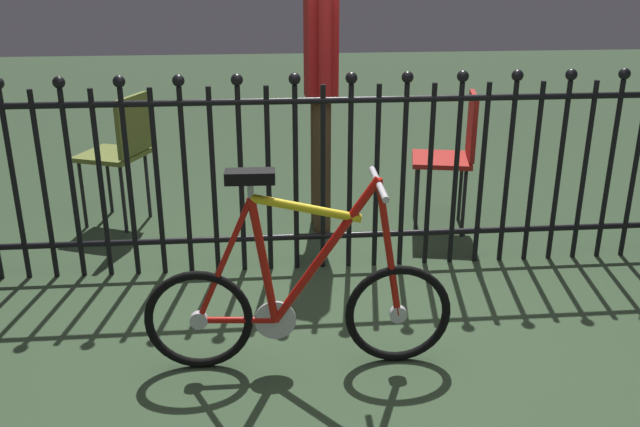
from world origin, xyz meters
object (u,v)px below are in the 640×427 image
Objects in this scene: chair_red at (455,149)px; bicycle at (298,299)px; chair_olive at (121,146)px; person_visitor at (321,71)px.

bicycle is at bearing -125.48° from chair_red.
chair_red reaches higher than chair_olive.
chair_red is at bearing 54.52° from bicycle.
chair_olive is (-1.04, 1.80, 0.22)m from bicycle.
chair_red is at bearing -6.92° from person_visitor.
chair_red is at bearing -7.19° from chair_olive.
person_visitor is at bearing -7.37° from chair_olive.
chair_red is 2.15m from chair_olive.
bicycle is 1.90m from chair_red.
chair_red is 1.03× the size of chair_olive.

